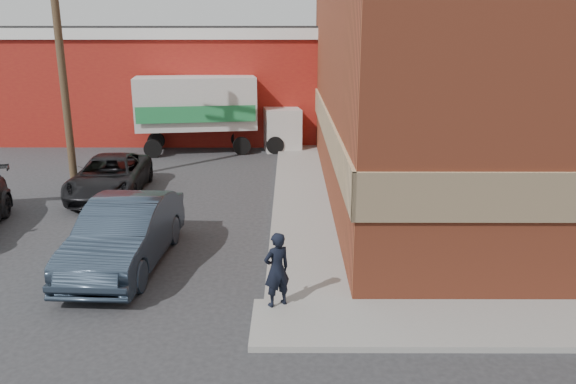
% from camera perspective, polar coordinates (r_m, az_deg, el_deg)
% --- Properties ---
extents(ground, '(90.00, 90.00, 0.00)m').
position_cam_1_polar(ground, '(11.70, -0.95, -11.35)').
color(ground, '#28282B').
rests_on(ground, ground).
extents(brick_building, '(14.25, 18.25, 9.36)m').
position_cam_1_polar(brick_building, '(21.08, 23.91, 12.83)').
color(brick_building, '#984027').
rests_on(brick_building, ground).
extents(sidewalk_west, '(1.80, 18.00, 0.12)m').
position_cam_1_polar(sidewalk_west, '(20.11, 1.25, 0.70)').
color(sidewalk_west, gray).
rests_on(sidewalk_west, ground).
extents(warehouse, '(16.30, 8.30, 5.60)m').
position_cam_1_polar(warehouse, '(31.12, -11.57, 11.01)').
color(warehouse, maroon).
rests_on(warehouse, ground).
extents(utility_pole, '(2.00, 0.26, 9.00)m').
position_cam_1_polar(utility_pole, '(20.88, -22.15, 13.17)').
color(utility_pole, '#4F3C27').
rests_on(utility_pole, ground).
extents(man, '(0.67, 0.60, 1.53)m').
position_cam_1_polar(man, '(11.09, -1.15, -7.88)').
color(man, black).
rests_on(man, sidewalk_south).
extents(sedan, '(1.93, 4.92, 1.60)m').
position_cam_1_polar(sedan, '(13.75, -16.24, -4.11)').
color(sedan, '#2B3848').
rests_on(sedan, ground).
extents(suv_a, '(2.52, 4.90, 1.32)m').
position_cam_1_polar(suv_a, '(19.85, -17.65, 1.53)').
color(suv_a, black).
rests_on(suv_a, ground).
extents(box_truck, '(7.15, 3.07, 3.41)m').
position_cam_1_polar(box_truck, '(25.96, -7.80, 8.36)').
color(box_truck, silver).
rests_on(box_truck, ground).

